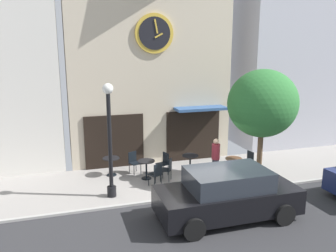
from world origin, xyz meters
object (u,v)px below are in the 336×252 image
at_px(cafe_chair_mid_row, 248,160).
at_px(cafe_chair_curbside, 156,173).
at_px(street_tree, 263,104).
at_px(pedestrian_maroon, 216,159).
at_px(cafe_table_near_curb, 234,164).
at_px(parked_car_black, 227,194).
at_px(cafe_chair_right_end, 164,162).
at_px(cafe_chair_near_tree, 134,161).
at_px(street_lamp, 110,141).
at_px(cafe_chair_under_awning, 168,168).
at_px(cafe_table_leftmost, 111,163).
at_px(cafe_table_center, 190,161).
at_px(cafe_table_near_door, 146,166).

height_order(cafe_chair_mid_row, cafe_chair_curbside, same).
xyz_separation_m(street_tree, pedestrian_maroon, (-1.43, 0.83, -2.23)).
distance_m(cafe_table_near_curb, parked_car_black, 3.62).
bearing_deg(cafe_chair_right_end, cafe_chair_near_tree, 157.00).
bearing_deg(cafe_chair_right_end, street_lamp, -146.59).
distance_m(cafe_chair_right_end, cafe_chair_under_awning, 0.75).
relative_size(cafe_chair_right_end, cafe_chair_near_tree, 1.00).
relative_size(cafe_table_leftmost, cafe_chair_under_awning, 0.83).
distance_m(cafe_table_leftmost, cafe_chair_near_tree, 0.93).
relative_size(cafe_table_near_curb, parked_car_black, 0.18).
bearing_deg(cafe_chair_curbside, cafe_table_center, 30.01).
relative_size(cafe_table_near_door, parked_car_black, 0.18).
bearing_deg(parked_car_black, pedestrian_maroon, 71.84).
bearing_deg(street_tree, pedestrian_maroon, 149.94).
xyz_separation_m(cafe_table_center, pedestrian_maroon, (0.68, -1.01, 0.34)).
distance_m(cafe_table_leftmost, cafe_table_near_door, 1.50).
height_order(cafe_table_center, cafe_chair_curbside, cafe_chair_curbside).
bearing_deg(cafe_chair_mid_row, cafe_table_near_curb, -165.58).
relative_size(cafe_chair_near_tree, parked_car_black, 0.21).
bearing_deg(cafe_chair_right_end, cafe_chair_under_awning, -94.48).
distance_m(cafe_chair_mid_row, cafe_chair_near_tree, 4.76).
bearing_deg(cafe_chair_under_awning, cafe_chair_right_end, 85.52).
bearing_deg(pedestrian_maroon, street_lamp, -174.56).
height_order(cafe_table_leftmost, cafe_chair_under_awning, cafe_chair_under_awning).
distance_m(cafe_chair_mid_row, cafe_chair_curbside, 4.06).
relative_size(street_tree, cafe_chair_mid_row, 4.84).
height_order(cafe_table_near_door, cafe_chair_under_awning, cafe_chair_under_awning).
xyz_separation_m(cafe_chair_near_tree, cafe_chair_under_awning, (1.10, -1.23, 0.00)).
bearing_deg(street_tree, street_lamp, 175.54).
distance_m(street_tree, cafe_chair_curbside, 4.69).
distance_m(street_tree, cafe_chair_mid_row, 2.82).
xyz_separation_m(street_lamp, cafe_table_center, (3.45, 1.40, -1.50)).
xyz_separation_m(cafe_table_center, cafe_chair_right_end, (-1.09, 0.15, 0.01)).
height_order(street_tree, cafe_chair_mid_row, street_tree).
relative_size(cafe_table_center, cafe_chair_curbside, 0.84).
relative_size(cafe_table_leftmost, cafe_chair_mid_row, 0.83).
distance_m(street_tree, cafe_chair_near_tree, 5.63).
bearing_deg(cafe_chair_near_tree, cafe_chair_mid_row, -16.18).
bearing_deg(cafe_chair_under_awning, cafe_chair_near_tree, 131.59).
xyz_separation_m(cafe_table_near_door, cafe_table_center, (1.90, 0.14, -0.00)).
bearing_deg(pedestrian_maroon, parked_car_black, -108.16).
bearing_deg(cafe_chair_mid_row, street_lamp, -172.88).
relative_size(cafe_table_center, cafe_chair_near_tree, 0.84).
bearing_deg(cafe_chair_right_end, cafe_chair_curbside, -118.77).
height_order(cafe_table_near_curb, pedestrian_maroon, pedestrian_maroon).
bearing_deg(cafe_chair_near_tree, pedestrian_maroon, -29.52).
distance_m(street_tree, cafe_table_near_curb, 2.80).
height_order(street_tree, cafe_table_center, street_tree).
bearing_deg(cafe_table_center, cafe_chair_right_end, 171.95).
bearing_deg(cafe_table_leftmost, cafe_table_near_curb, -18.02).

